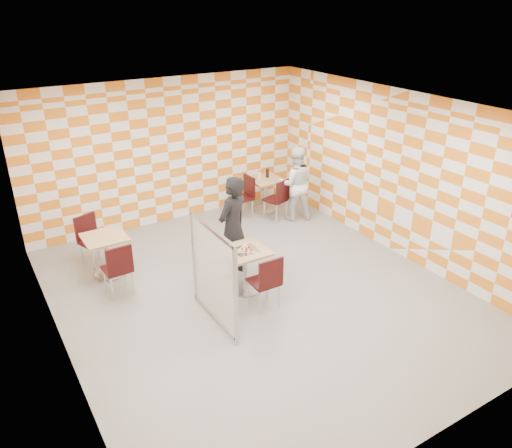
{
  "coord_description": "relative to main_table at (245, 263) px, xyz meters",
  "views": [
    {
      "loc": [
        -3.64,
        -5.91,
        4.48
      ],
      "look_at": [
        0.1,
        0.2,
        1.15
      ],
      "focal_mm": 35.0,
      "sensor_mm": 36.0,
      "label": 1
    }
  ],
  "objects": [
    {
      "name": "second_table",
      "position": [
        2.08,
        2.65,
        0.0
      ],
      "size": [
        0.7,
        0.7,
        0.75
      ],
      "color": "tan",
      "rests_on": "ground"
    },
    {
      "name": "soda_bottle",
      "position": [
        2.17,
        2.72,
        0.34
      ],
      "size": [
        0.07,
        0.07,
        0.23
      ],
      "color": "black",
      "rests_on": "second_table"
    },
    {
      "name": "sport_bottle",
      "position": [
        1.96,
        2.72,
        0.33
      ],
      "size": [
        0.06,
        0.06,
        0.2
      ],
      "color": "white",
      "rests_on": "second_table"
    },
    {
      "name": "pizza_on_foil",
      "position": [
        -0.0,
        -0.02,
        0.26
      ],
      "size": [
        0.4,
        0.4,
        0.04
      ],
      "color": "silver",
      "rests_on": "main_table"
    },
    {
      "name": "empty_table",
      "position": [
        -1.78,
        1.66,
        0.0
      ],
      "size": [
        0.7,
        0.7,
        0.75
      ],
      "color": "tan",
      "rests_on": "ground"
    },
    {
      "name": "room_shell",
      "position": [
        0.11,
        0.35,
        0.99
      ],
      "size": [
        7.0,
        7.0,
        7.0
      ],
      "color": "gray",
      "rests_on": "ground"
    },
    {
      "name": "partition",
      "position": [
        -0.82,
        -0.5,
        0.28
      ],
      "size": [
        0.08,
        1.38,
        1.55
      ],
      "color": "white",
      "rests_on": "ground"
    },
    {
      "name": "chair_second_front",
      "position": [
        2.03,
        2.05,
        0.04
      ],
      "size": [
        0.53,
        0.54,
        0.92
      ],
      "color": "black",
      "rests_on": "ground"
    },
    {
      "name": "man_white",
      "position": [
        2.38,
        1.95,
        0.29
      ],
      "size": [
        0.96,
        0.87,
        1.6
      ],
      "primitive_type": "imported",
      "rotation": [
        0.0,
        0.0,
        2.73
      ],
      "color": "white",
      "rests_on": "ground"
    },
    {
      "name": "chair_main_front",
      "position": [
        0.0,
        -0.66,
        0.04
      ],
      "size": [
        0.42,
        0.43,
        0.92
      ],
      "color": "black",
      "rests_on": "ground"
    },
    {
      "name": "chair_empty_far",
      "position": [
        -1.9,
        2.23,
        0.04
      ],
      "size": [
        0.54,
        0.54,
        0.92
      ],
      "color": "black",
      "rests_on": "ground"
    },
    {
      "name": "chair_second_side",
      "position": [
        1.51,
        2.59,
        0.04
      ],
      "size": [
        0.44,
        0.43,
        0.92
      ],
      "color": "black",
      "rests_on": "ground"
    },
    {
      "name": "man_dark",
      "position": [
        0.08,
        0.54,
        0.39
      ],
      "size": [
        0.78,
        0.66,
        1.8
      ],
      "primitive_type": "imported",
      "rotation": [
        0.0,
        0.0,
        3.56
      ],
      "color": "black",
      "rests_on": "ground"
    },
    {
      "name": "chair_empty_near",
      "position": [
        -1.8,
        0.91,
        0.04
      ],
      "size": [
        0.44,
        0.45,
        0.92
      ],
      "color": "black",
      "rests_on": "ground"
    },
    {
      "name": "main_table",
      "position": [
        0.0,
        0.0,
        0.0
      ],
      "size": [
        0.7,
        0.7,
        0.75
      ],
      "color": "tan",
      "rests_on": "ground"
    }
  ]
}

